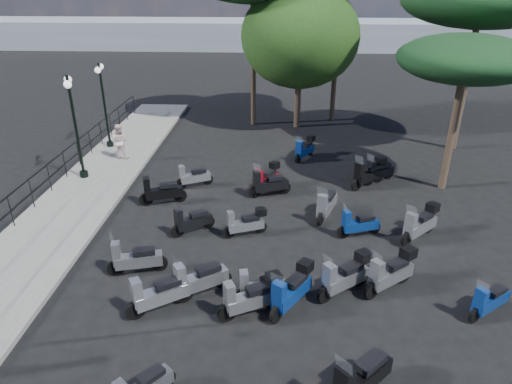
# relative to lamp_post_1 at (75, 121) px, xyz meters

# --- Properties ---
(ground) EXTENTS (120.00, 120.00, 0.00)m
(ground) POSITION_rel_lamp_post_1_xyz_m (7.08, -6.27, -2.53)
(ground) COLOR black
(ground) RESTS_ON ground
(sidewalk) EXTENTS (3.00, 30.00, 0.15)m
(sidewalk) POSITION_rel_lamp_post_1_xyz_m (0.58, -3.27, -2.46)
(sidewalk) COLOR slate
(sidewalk) RESTS_ON ground
(railing) EXTENTS (0.04, 26.04, 1.10)m
(railing) POSITION_rel_lamp_post_1_xyz_m (-0.72, -3.47, -1.64)
(railing) COLOR black
(railing) RESTS_ON sidewalk
(lamp_post_1) EXTENTS (0.66, 1.16, 4.18)m
(lamp_post_1) POSITION_rel_lamp_post_1_xyz_m (0.00, 0.00, 0.00)
(lamp_post_1) COLOR black
(lamp_post_1) RESTS_ON sidewalk
(lamp_post_2) EXTENTS (0.48, 1.16, 3.99)m
(lamp_post_2) POSITION_rel_lamp_post_1_xyz_m (-0.20, 3.74, -0.11)
(lamp_post_2) COLOR black
(lamp_post_2) RESTS_ON sidewalk
(pedestrian_far) EXTENTS (0.83, 0.67, 1.60)m
(pedestrian_far) POSITION_rel_lamp_post_1_xyz_m (0.85, 2.20, -1.58)
(pedestrian_far) COLOR silver
(pedestrian_far) RESTS_ON sidewalk
(scooter_2) EXTENTS (1.55, 1.11, 1.42)m
(scooter_2) POSITION_rel_lamp_post_1_xyz_m (5.12, -7.92, -2.04)
(scooter_2) COLOR black
(scooter_2) RESTS_ON ground
(scooter_3) EXTENTS (1.33, 0.99, 1.24)m
(scooter_3) POSITION_rel_lamp_post_1_xyz_m (5.26, -4.03, -2.10)
(scooter_3) COLOR black
(scooter_3) RESTS_ON ground
(scooter_4) EXTENTS (1.70, 0.79, 1.40)m
(scooter_4) POSITION_rel_lamp_post_1_xyz_m (3.76, -1.98, -2.05)
(scooter_4) COLOR black
(scooter_4) RESTS_ON ground
(scooter_5) EXTENTS (1.44, 0.84, 1.24)m
(scooter_5) POSITION_rel_lamp_post_1_xyz_m (4.66, -0.42, -2.10)
(scooter_5) COLOR black
(scooter_5) RESTS_ON ground
(scooter_8) EXTENTS (1.61, 0.98, 1.38)m
(scooter_8) POSITION_rel_lamp_post_1_xyz_m (7.46, -7.93, -2.01)
(scooter_8) COLOR black
(scooter_8) RESTS_ON ground
(scooter_9) EXTENTS (1.67, 0.68, 1.35)m
(scooter_9) POSITION_rel_lamp_post_1_xyz_m (4.08, -6.36, -2.06)
(scooter_9) COLOR black
(scooter_9) RESTS_ON ground
(scooter_10) EXTENTS (1.44, 0.76, 1.20)m
(scooter_10) POSITION_rel_lamp_post_1_xyz_m (7.03, -4.10, -2.08)
(scooter_10) COLOR black
(scooter_10) RESTS_ON ground
(scooter_11) EXTENTS (1.64, 0.82, 1.36)m
(scooter_11) POSITION_rel_lamp_post_1_xyz_m (7.71, -1.08, -2.06)
(scooter_11) COLOR black
(scooter_11) RESTS_ON ground
(scooter_13) EXTENTS (1.43, 1.39, 1.49)m
(scooter_13) POSITION_rel_lamp_post_1_xyz_m (9.78, -10.34, -2.01)
(scooter_13) COLOR black
(scooter_13) RESTS_ON ground
(scooter_14) EXTENTS (1.14, 1.55, 1.41)m
(scooter_14) POSITION_rel_lamp_post_1_xyz_m (8.47, -7.63, -2.00)
(scooter_14) COLOR black
(scooter_14) RESTS_ON ground
(scooter_15) EXTENTS (1.58, 0.57, 1.26)m
(scooter_15) POSITION_rel_lamp_post_1_xyz_m (7.70, -7.45, -2.09)
(scooter_15) COLOR black
(scooter_15) RESTS_ON ground
(scooter_16) EXTENTS (1.49, 0.70, 1.23)m
(scooter_16) POSITION_rel_lamp_post_1_xyz_m (10.69, -3.93, -2.11)
(scooter_16) COLOR black
(scooter_16) RESTS_ON ground
(scooter_17) EXTENTS (1.04, 1.53, 1.36)m
(scooter_17) POSITION_rel_lamp_post_1_xyz_m (7.58, -0.65, -2.02)
(scooter_17) COLOR black
(scooter_17) RESTS_ON ground
(scooter_20) EXTENTS (1.52, 1.23, 1.43)m
(scooter_20) POSITION_rel_lamp_post_1_xyz_m (11.13, -6.72, -1.99)
(scooter_20) COLOR black
(scooter_20) RESTS_ON ground
(scooter_21) EXTENTS (0.87, 1.69, 1.41)m
(scooter_21) POSITION_rel_lamp_post_1_xyz_m (9.75, -2.74, -2.04)
(scooter_21) COLOR black
(scooter_21) RESTS_ON ground
(scooter_22) EXTENTS (1.42, 1.34, 1.42)m
(scooter_22) POSITION_rel_lamp_post_1_xyz_m (12.62, -4.00, -2.00)
(scooter_22) COLOR black
(scooter_22) RESTS_ON ground
(scooter_23) EXTENTS (0.99, 1.44, 1.28)m
(scooter_23) POSITION_rel_lamp_post_1_xyz_m (9.24, 2.91, -2.05)
(scooter_23) COLOR black
(scooter_23) RESTS_ON ground
(scooter_26) EXTENTS (1.28, 0.98, 1.21)m
(scooter_26) POSITION_rel_lamp_post_1_xyz_m (13.37, -7.62, -2.11)
(scooter_26) COLOR black
(scooter_26) RESTS_ON ground
(scooter_28) EXTENTS (1.42, 1.11, 1.36)m
(scooter_28) POSITION_rel_lamp_post_1_xyz_m (12.13, 0.39, -2.06)
(scooter_28) COLOR black
(scooter_28) RESTS_ON ground
(scooter_29) EXTENTS (1.52, 1.33, 1.47)m
(scooter_29) POSITION_rel_lamp_post_1_xyz_m (11.67, 0.01, -1.98)
(scooter_29) COLOR black
(scooter_29) RESTS_ON ground
(scooter_30) EXTENTS (1.55, 1.11, 1.42)m
(scooter_30) POSITION_rel_lamp_post_1_xyz_m (6.05, -7.25, -2.04)
(scooter_30) COLOR black
(scooter_30) RESTS_ON ground
(scooter_31) EXTENTS (1.52, 1.23, 1.43)m
(scooter_31) POSITION_rel_lamp_post_1_xyz_m (9.88, -6.95, -1.99)
(scooter_31) COLOR black
(scooter_31) RESTS_ON ground
(broadleaf_tree) EXTENTS (6.20, 6.20, 7.46)m
(broadleaf_tree) POSITION_rel_lamp_post_1_xyz_m (9.02, 7.93, 2.29)
(broadleaf_tree) COLOR #38281E
(broadleaf_tree) RESTS_ON ground
(pine_1) EXTENTS (6.85, 6.85, 7.97)m
(pine_1) POSITION_rel_lamp_post_1_xyz_m (16.62, 4.75, 4.22)
(pine_1) COLOR #38281E
(pine_1) RESTS_ON ground
(pine_3) EXTENTS (4.89, 4.89, 5.90)m
(pine_3) POSITION_rel_lamp_post_1_xyz_m (14.63, 0.04, 2.49)
(pine_3) COLOR #38281E
(pine_3) RESTS_ON ground
(distant_hills) EXTENTS (70.00, 8.00, 3.00)m
(distant_hills) POSITION_rel_lamp_post_1_xyz_m (7.08, 38.73, -1.03)
(distant_hills) COLOR gray
(distant_hills) RESTS_ON ground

